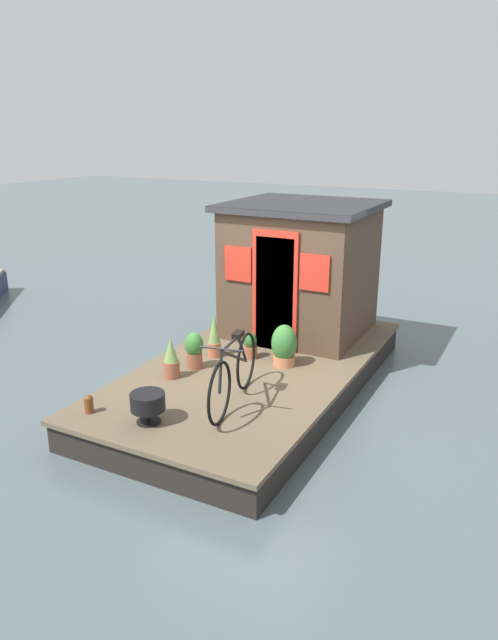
% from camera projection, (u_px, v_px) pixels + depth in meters
% --- Properties ---
extents(ground_plane, '(60.00, 60.00, 0.00)m').
position_uv_depth(ground_plane, '(255.00, 390.00, 8.44)').
color(ground_plane, '#4C5B60').
extents(houseboat_deck, '(5.37, 2.76, 0.42)m').
position_uv_depth(houseboat_deck, '(255.00, 377.00, 8.38)').
color(houseboat_deck, brown).
rests_on(houseboat_deck, ground_plane).
extents(houseboat_cabin, '(2.11, 2.23, 2.08)m').
position_uv_depth(houseboat_cabin, '(301.00, 268.00, 9.31)').
color(houseboat_cabin, '#4C3828').
rests_on(houseboat_cabin, houseboat_deck).
extents(bicycle, '(1.71, 0.50, 0.88)m').
position_uv_depth(bicycle, '(234.00, 373.00, 6.95)').
color(bicycle, black).
rests_on(bicycle, houseboat_deck).
extents(potted_plant_succulent, '(0.20, 0.20, 0.38)m').
position_uv_depth(potted_plant_succulent, '(250.00, 346.00, 8.44)').
color(potted_plant_succulent, '#935138').
rests_on(potted_plant_succulent, houseboat_deck).
extents(potted_plant_thyme, '(0.26, 0.26, 0.52)m').
position_uv_depth(potted_plant_thyme, '(194.00, 350.00, 8.07)').
color(potted_plant_thyme, '#935138').
rests_on(potted_plant_thyme, houseboat_deck).
extents(potted_plant_sage, '(0.36, 0.36, 0.59)m').
position_uv_depth(potted_plant_sage, '(284.00, 346.00, 8.15)').
color(potted_plant_sage, '#C6754C').
rests_on(potted_plant_sage, houseboat_deck).
extents(potted_plant_geranium, '(0.19, 0.19, 0.66)m').
position_uv_depth(potted_plant_geranium, '(214.00, 336.00, 8.46)').
color(potted_plant_geranium, '#B2603D').
rests_on(potted_plant_geranium, houseboat_deck).
extents(potted_plant_mint, '(0.22, 0.22, 0.55)m').
position_uv_depth(potted_plant_mint, '(171.00, 359.00, 7.76)').
color(potted_plant_mint, '#935138').
rests_on(potted_plant_mint, houseboat_deck).
extents(charcoal_grill, '(0.40, 0.40, 0.36)m').
position_uv_depth(charcoal_grill, '(148.00, 403.00, 6.56)').
color(charcoal_grill, black).
rests_on(charcoal_grill, houseboat_deck).
extents(mooring_bollard, '(0.11, 0.11, 0.23)m').
position_uv_depth(mooring_bollard, '(89.00, 403.00, 6.82)').
color(mooring_bollard, brown).
rests_on(mooring_bollard, houseboat_deck).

